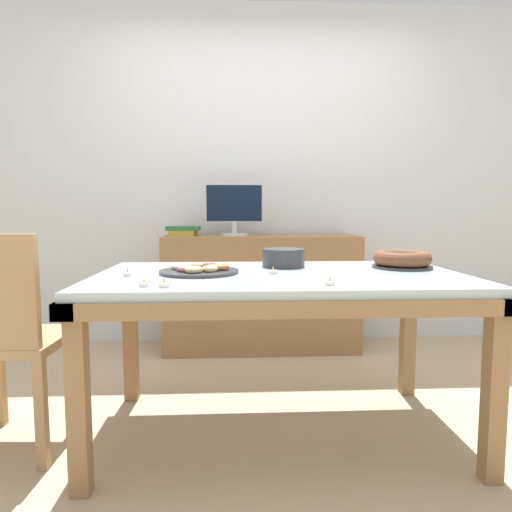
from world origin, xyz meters
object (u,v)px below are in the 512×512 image
object	(u,v)px
plate_stack	(283,258)
tealight_right_edge	(330,283)
tealight_centre	(164,285)
tealight_left_edge	(273,272)
book_stack	(183,231)
tealight_near_cakes	(144,284)
pastry_platter	(199,270)
computer_monitor	(234,210)
tealight_near_front	(128,274)
chair	(6,333)
cake_chocolate_round	(402,260)

from	to	relation	value
plate_stack	tealight_right_edge	xyz separation A→B (m)	(0.11, -0.58, -0.03)
tealight_centre	tealight_left_edge	world-z (taller)	same
book_stack	plate_stack	xyz separation A→B (m)	(0.61, -1.09, -0.09)
plate_stack	tealight_near_cakes	world-z (taller)	plate_stack
pastry_platter	tealight_centre	world-z (taller)	pastry_platter
plate_stack	computer_monitor	bearing A→B (deg)	102.42
computer_monitor	tealight_near_front	size ratio (longest dim) A/B	10.60
tealight_centre	tealight_left_edge	bearing A→B (deg)	38.01
pastry_platter	plate_stack	bearing A→B (deg)	28.41
tealight_left_edge	plate_stack	bearing A→B (deg)	73.77
tealight_near_cakes	plate_stack	bearing A→B (deg)	44.69
tealight_right_edge	tealight_centre	world-z (taller)	same
pastry_platter	tealight_near_front	world-z (taller)	pastry_platter
computer_monitor	pastry_platter	bearing A→B (deg)	-97.16
book_stack	plate_stack	bearing A→B (deg)	-60.73
pastry_platter	tealight_left_edge	distance (m)	0.33
chair	tealight_left_edge	bearing A→B (deg)	4.76
plate_stack	tealight_left_edge	size ratio (longest dim) A/B	5.25
computer_monitor	tealight_centre	world-z (taller)	computer_monitor
computer_monitor	tealight_near_front	distance (m)	1.48
book_stack	tealight_right_edge	bearing A→B (deg)	-66.69
tealight_right_edge	tealight_left_edge	bearing A→B (deg)	119.62
book_stack	pastry_platter	distance (m)	1.33
computer_monitor	tealight_left_edge	distance (m)	1.38
computer_monitor	tealight_near_front	xyz separation A→B (m)	(-0.46, -1.37, -0.28)
book_stack	tealight_near_front	bearing A→B (deg)	-93.90
tealight_near_front	tealight_left_edge	bearing A→B (deg)	2.73
chair	cake_chocolate_round	distance (m)	1.81
computer_monitor	pastry_platter	world-z (taller)	computer_monitor
book_stack	pastry_platter	bearing A→B (deg)	-81.01
plate_stack	cake_chocolate_round	bearing A→B (deg)	-7.45
computer_monitor	book_stack	xyz separation A→B (m)	(-0.37, 0.00, -0.15)
tealight_centre	book_stack	bearing A→B (deg)	93.59
tealight_centre	tealight_left_edge	xyz separation A→B (m)	(0.43, 0.34, 0.00)
computer_monitor	book_stack	distance (m)	0.40
cake_chocolate_round	tealight_left_edge	bearing A→B (deg)	-164.36
tealight_centre	tealight_right_edge	bearing A→B (deg)	1.11
tealight_right_edge	tealight_near_front	bearing A→B (deg)	160.13
book_stack	tealight_near_front	size ratio (longest dim) A/B	5.99
computer_monitor	tealight_centre	distance (m)	1.72
pastry_platter	tealight_left_edge	xyz separation A→B (m)	(0.33, -0.04, -0.00)
tealight_near_cakes	tealight_left_edge	world-z (taller)	same
chair	tealight_near_front	distance (m)	0.55
tealight_right_edge	tealight_centre	distance (m)	0.61
tealight_centre	tealight_near_front	bearing A→B (deg)	123.10
plate_stack	chair	bearing A→B (deg)	-163.66
tealight_near_front	tealight_centre	size ratio (longest dim) A/B	1.00
tealight_near_front	tealight_centre	bearing A→B (deg)	-56.90
tealight_left_edge	tealight_centre	bearing A→B (deg)	-141.99
computer_monitor	book_stack	bearing A→B (deg)	179.78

